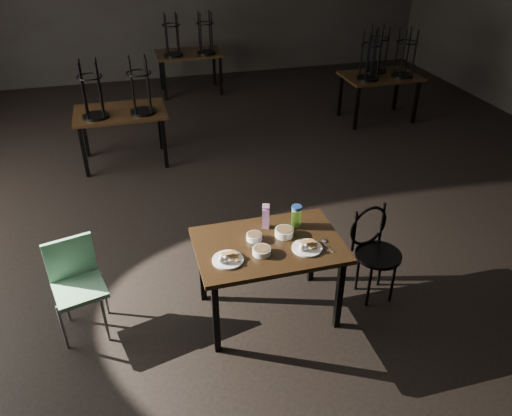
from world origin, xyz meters
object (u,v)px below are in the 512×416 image
object	(u,v)px
bentwood_chair	(374,246)
main_table	(269,251)
juice_carton	(266,217)
school_chair	(76,279)
water_bottle	(296,216)

from	to	relation	value
bentwood_chair	main_table	bearing A→B (deg)	168.88
juice_carton	school_chair	size ratio (longest dim) A/B	0.28
bentwood_chair	school_chair	distance (m)	2.55
school_chair	bentwood_chair	bearing A→B (deg)	-19.10
main_table	school_chair	size ratio (longest dim) A/B	1.43
main_table	bentwood_chair	size ratio (longest dim) A/B	1.39
juice_carton	main_table	bearing A→B (deg)	-100.07
water_bottle	main_table	bearing A→B (deg)	-147.27
juice_carton	water_bottle	world-z (taller)	juice_carton
juice_carton	school_chair	world-z (taller)	juice_carton
main_table	water_bottle	xyz separation A→B (m)	(0.30, 0.19, 0.18)
main_table	juice_carton	distance (m)	0.30
main_table	school_chair	xyz separation A→B (m)	(-1.56, 0.25, -0.16)
juice_carton	water_bottle	size ratio (longest dim) A/B	1.22
bentwood_chair	school_chair	size ratio (longest dim) A/B	1.03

